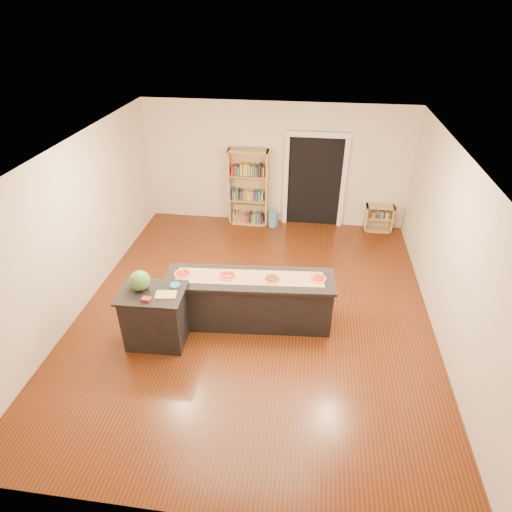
# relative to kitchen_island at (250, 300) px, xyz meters

# --- Properties ---
(room) EXTENTS (6.00, 7.00, 2.80)m
(room) POSITION_rel_kitchen_island_xyz_m (0.04, 0.29, 0.95)
(room) COLOR beige
(room) RESTS_ON ground
(doorway) EXTENTS (1.40, 0.09, 2.21)m
(doorway) POSITION_rel_kitchen_island_xyz_m (0.94, 3.76, 0.75)
(doorway) COLOR black
(doorway) RESTS_ON room
(kitchen_island) EXTENTS (2.70, 0.73, 0.89)m
(kitchen_island) POSITION_rel_kitchen_island_xyz_m (0.00, 0.00, 0.00)
(kitchen_island) COLOR black
(kitchen_island) RESTS_ON ground
(side_counter) EXTENTS (0.97, 0.71, 0.96)m
(side_counter) POSITION_rel_kitchen_island_xyz_m (-1.38, -0.66, 0.04)
(side_counter) COLOR black
(side_counter) RESTS_ON ground
(bookshelf) EXTENTS (0.90, 0.32, 1.80)m
(bookshelf) POSITION_rel_kitchen_island_xyz_m (-0.56, 3.58, 0.45)
(bookshelf) COLOR tan
(bookshelf) RESTS_ON ground
(low_shelf) EXTENTS (0.63, 0.27, 0.63)m
(low_shelf) POSITION_rel_kitchen_island_xyz_m (2.47, 3.61, -0.13)
(low_shelf) COLOR tan
(low_shelf) RESTS_ON ground
(waste_bin) EXTENTS (0.24, 0.24, 0.35)m
(waste_bin) POSITION_rel_kitchen_island_xyz_m (0.03, 3.52, -0.27)
(waste_bin) COLOR teal
(waste_bin) RESTS_ON ground
(kraft_paper) EXTENTS (2.37, 0.60, 0.00)m
(kraft_paper) POSITION_rel_kitchen_island_xyz_m (-0.00, 0.01, 0.44)
(kraft_paper) COLOR tan
(kraft_paper) RESTS_ON kitchen_island
(watermelon) EXTENTS (0.31, 0.31, 0.31)m
(watermelon) POSITION_rel_kitchen_island_xyz_m (-1.55, -0.61, 0.67)
(watermelon) COLOR #144214
(watermelon) RESTS_ON side_counter
(cutting_board) EXTENTS (0.33, 0.24, 0.02)m
(cutting_board) POSITION_rel_kitchen_island_xyz_m (-1.13, -0.71, 0.52)
(cutting_board) COLOR tan
(cutting_board) RESTS_ON side_counter
(package_red) EXTENTS (0.14, 0.11, 0.05)m
(package_red) POSITION_rel_kitchen_island_xyz_m (-1.37, -0.87, 0.54)
(package_red) COLOR maroon
(package_red) RESTS_ON side_counter
(package_teal) EXTENTS (0.16, 0.16, 0.06)m
(package_teal) POSITION_rel_kitchen_island_xyz_m (-1.05, -0.51, 0.54)
(package_teal) COLOR #195966
(package_teal) RESTS_ON side_counter
(pizza_a) EXTENTS (0.27, 0.27, 0.02)m
(pizza_a) POSITION_rel_kitchen_island_xyz_m (-1.08, -0.04, 0.46)
(pizza_a) COLOR tan
(pizza_a) RESTS_ON kitchen_island
(pizza_b) EXTENTS (0.28, 0.28, 0.02)m
(pizza_b) POSITION_rel_kitchen_island_xyz_m (-0.36, -0.00, 0.46)
(pizza_b) COLOR tan
(pizza_b) RESTS_ON kitchen_island
(pizza_c) EXTENTS (0.28, 0.28, 0.02)m
(pizza_c) POSITION_rel_kitchen_island_xyz_m (0.36, 0.00, 0.46)
(pizza_c) COLOR tan
(pizza_c) RESTS_ON kitchen_island
(pizza_d) EXTENTS (0.26, 0.26, 0.02)m
(pizza_d) POSITION_rel_kitchen_island_xyz_m (1.07, 0.11, 0.46)
(pizza_d) COLOR tan
(pizza_d) RESTS_ON kitchen_island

